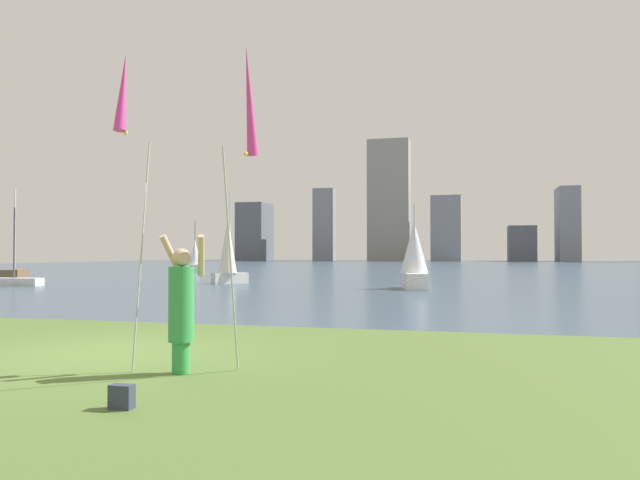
{
  "coord_description": "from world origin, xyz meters",
  "views": [
    {
      "loc": [
        5.57,
        -8.29,
        1.56
      ],
      "look_at": [
        1.79,
        6.35,
        1.87
      ],
      "focal_mm": 34.01,
      "sensor_mm": 36.0,
      "label": 1
    }
  ],
  "objects_px": {
    "kite_flag_left": "(124,102)",
    "sailboat_0": "(195,257)",
    "person": "(182,305)",
    "bag": "(122,397)",
    "kite_flag_right": "(249,107)",
    "sailboat_4": "(228,251)",
    "sailboat_2": "(414,258)",
    "sailboat_6": "(14,274)",
    "sailboat_1": "(14,281)"
  },
  "relations": [
    {
      "from": "kite_flag_left",
      "to": "sailboat_0",
      "type": "xyz_separation_m",
      "value": [
        -18.19,
        39.07,
        -2.25
      ]
    },
    {
      "from": "person",
      "to": "kite_flag_left",
      "type": "relative_size",
      "value": 0.44
    },
    {
      "from": "bag",
      "to": "person",
      "type": "bearing_deg",
      "value": 98.5
    },
    {
      "from": "kite_flag_right",
      "to": "sailboat_4",
      "type": "distance_m",
      "value": 22.47
    },
    {
      "from": "kite_flag_left",
      "to": "kite_flag_right",
      "type": "distance_m",
      "value": 1.66
    },
    {
      "from": "person",
      "to": "sailboat_4",
      "type": "relative_size",
      "value": 0.39
    },
    {
      "from": "sailboat_4",
      "to": "sailboat_2",
      "type": "bearing_deg",
      "value": -11.88
    },
    {
      "from": "kite_flag_left",
      "to": "sailboat_4",
      "type": "xyz_separation_m",
      "value": [
        -7.76,
        21.54,
        -1.86
      ]
    },
    {
      "from": "bag",
      "to": "sailboat_0",
      "type": "height_order",
      "value": "sailboat_0"
    },
    {
      "from": "kite_flag_left",
      "to": "sailboat_6",
      "type": "bearing_deg",
      "value": 133.59
    },
    {
      "from": "sailboat_2",
      "to": "sailboat_6",
      "type": "height_order",
      "value": "sailboat_6"
    },
    {
      "from": "sailboat_1",
      "to": "sailboat_4",
      "type": "distance_m",
      "value": 10.1
    },
    {
      "from": "kite_flag_right",
      "to": "bag",
      "type": "bearing_deg",
      "value": -98.62
    },
    {
      "from": "bag",
      "to": "kite_flag_left",
      "type": "bearing_deg",
      "value": 122.38
    },
    {
      "from": "kite_flag_right",
      "to": "sailboat_2",
      "type": "bearing_deg",
      "value": 88.55
    },
    {
      "from": "sailboat_0",
      "to": "sailboat_1",
      "type": "height_order",
      "value": "sailboat_0"
    },
    {
      "from": "kite_flag_left",
      "to": "sailboat_0",
      "type": "height_order",
      "value": "sailboat_0"
    },
    {
      "from": "sailboat_1",
      "to": "sailboat_6",
      "type": "distance_m",
      "value": 6.07
    },
    {
      "from": "kite_flag_left",
      "to": "bag",
      "type": "bearing_deg",
      "value": -57.62
    },
    {
      "from": "person",
      "to": "sailboat_2",
      "type": "xyz_separation_m",
      "value": [
        1.11,
        19.2,
        0.45
      ]
    },
    {
      "from": "sailboat_0",
      "to": "sailboat_6",
      "type": "bearing_deg",
      "value": -98.57
    },
    {
      "from": "sailboat_1",
      "to": "bag",
      "type": "bearing_deg",
      "value": -46.55
    },
    {
      "from": "kite_flag_right",
      "to": "sailboat_6",
      "type": "xyz_separation_m",
      "value": [
        -22.07,
        20.78,
        -3.22
      ]
    },
    {
      "from": "sailboat_0",
      "to": "kite_flag_left",
      "type": "bearing_deg",
      "value": -65.03
    },
    {
      "from": "sailboat_0",
      "to": "bag",
      "type": "bearing_deg",
      "value": -64.75
    },
    {
      "from": "person",
      "to": "sailboat_0",
      "type": "xyz_separation_m",
      "value": [
        -18.83,
        38.72,
        0.34
      ]
    },
    {
      "from": "kite_flag_right",
      "to": "sailboat_0",
      "type": "bearing_deg",
      "value": 117.13
    },
    {
      "from": "person",
      "to": "sailboat_6",
      "type": "height_order",
      "value": "sailboat_6"
    },
    {
      "from": "sailboat_1",
      "to": "kite_flag_right",
      "type": "bearing_deg",
      "value": -41.87
    },
    {
      "from": "bag",
      "to": "sailboat_6",
      "type": "relative_size",
      "value": 0.05
    },
    {
      "from": "kite_flag_right",
      "to": "sailboat_1",
      "type": "xyz_separation_m",
      "value": [
        -18.08,
        16.21,
        -3.34
      ]
    },
    {
      "from": "bag",
      "to": "sailboat_1",
      "type": "relative_size",
      "value": 0.06
    },
    {
      "from": "kite_flag_right",
      "to": "sailboat_6",
      "type": "relative_size",
      "value": 0.86
    },
    {
      "from": "sailboat_0",
      "to": "sailboat_4",
      "type": "height_order",
      "value": "sailboat_4"
    },
    {
      "from": "person",
      "to": "sailboat_4",
      "type": "xyz_separation_m",
      "value": [
        -8.4,
        21.2,
        0.73
      ]
    },
    {
      "from": "kite_flag_right",
      "to": "sailboat_2",
      "type": "relative_size",
      "value": 1.2
    },
    {
      "from": "bag",
      "to": "sailboat_1",
      "type": "bearing_deg",
      "value": 133.45
    },
    {
      "from": "sailboat_0",
      "to": "sailboat_1",
      "type": "bearing_deg",
      "value": -86.34
    },
    {
      "from": "kite_flag_left",
      "to": "sailboat_2",
      "type": "bearing_deg",
      "value": 84.88
    },
    {
      "from": "sailboat_0",
      "to": "sailboat_6",
      "type": "xyz_separation_m",
      "value": [
        -2.6,
        -17.23,
        -0.86
      ]
    },
    {
      "from": "person",
      "to": "kite_flag_left",
      "type": "bearing_deg",
      "value": -131.98
    },
    {
      "from": "sailboat_0",
      "to": "sailboat_2",
      "type": "relative_size",
      "value": 1.14
    },
    {
      "from": "sailboat_4",
      "to": "sailboat_6",
      "type": "bearing_deg",
      "value": 178.69
    },
    {
      "from": "bag",
      "to": "sailboat_6",
      "type": "distance_m",
      "value": 31.81
    },
    {
      "from": "person",
      "to": "sailboat_2",
      "type": "relative_size",
      "value": 0.49
    },
    {
      "from": "person",
      "to": "kite_flag_left",
      "type": "distance_m",
      "value": 2.7
    },
    {
      "from": "sailboat_4",
      "to": "sailboat_0",
      "type": "bearing_deg",
      "value": 120.77
    },
    {
      "from": "person",
      "to": "bag",
      "type": "bearing_deg",
      "value": -61.55
    },
    {
      "from": "kite_flag_right",
      "to": "sailboat_6",
      "type": "distance_m",
      "value": 30.48
    },
    {
      "from": "person",
      "to": "sailboat_2",
      "type": "bearing_deg",
      "value": 106.64
    }
  ]
}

